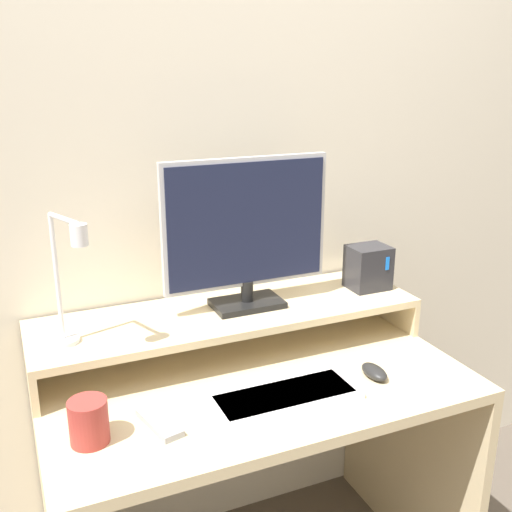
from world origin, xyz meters
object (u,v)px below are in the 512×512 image
Objects in this scene: keyboard at (285,396)px; mouse at (374,372)px; router_dock at (368,267)px; remote_control at (159,423)px; mug at (89,422)px; desk_lamp at (67,282)px; monitor at (247,231)px.

keyboard is 0.27m from mouse.
router_dock is 0.37× the size of keyboard.
mug is (-0.16, 0.00, 0.04)m from remote_control.
desk_lamp reaches higher than router_dock.
monitor is 0.58m from remote_control.
remote_control is at bearing -0.70° from mug.
mouse is 0.74m from mug.
mouse is at bearing 1.46° from keyboard.
monitor is 1.44× the size of desk_lamp.
keyboard is (0.47, -0.25, -0.29)m from desk_lamp.
mouse is (0.23, -0.32, -0.34)m from monitor.
mug is (-0.01, -0.23, -0.25)m from desk_lamp.
mug is (-0.47, 0.02, 0.04)m from keyboard.
mouse is 0.93× the size of mug.
router_dock is (0.91, 0.07, -0.11)m from desk_lamp.
monitor is 5.18× the size of mouse.
desk_lamp is 0.60m from keyboard.
remote_control is (-0.59, 0.01, -0.01)m from mouse.
mug reaches higher than mouse.
monitor reaches higher than router_dock.
mouse is (-0.18, -0.31, -0.17)m from router_dock.
mug is at bearing -91.36° from desk_lamp.
monitor is 1.32× the size of keyboard.
mouse is (0.27, 0.01, 0.01)m from keyboard.
desk_lamp is at bearing 123.07° from remote_control.
monitor is at bearing 125.94° from mouse.
router_dock is 0.89× the size of remote_control.
router_dock is at bearing -1.83° from monitor.
desk_lamp is at bearing 152.23° from keyboard.
monitor reaches higher than mug.
keyboard is (-0.45, -0.32, -0.18)m from router_dock.
router_dock reaches higher than keyboard.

